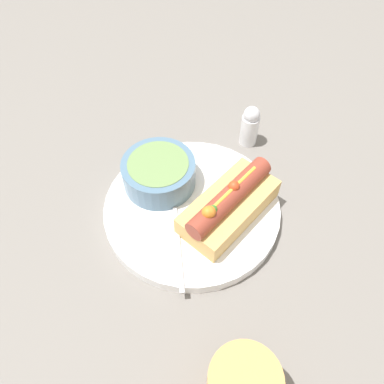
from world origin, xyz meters
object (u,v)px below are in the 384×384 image
at_px(soup_bowl, 159,172).
at_px(hot_dog, 229,204).
at_px(salt_shaker, 250,126).
at_px(spoon, 175,211).

bearing_deg(soup_bowl, hot_dog, -79.35).
xyz_separation_m(soup_bowl, salt_shaker, (0.19, -0.04, -0.01)).
bearing_deg(salt_shaker, soup_bowl, 166.91).
height_order(spoon, salt_shaker, salt_shaker).
height_order(hot_dog, salt_shaker, hot_dog).
bearing_deg(spoon, salt_shaker, -42.55).
relative_size(hot_dog, spoon, 1.15).
relative_size(soup_bowl, salt_shaker, 1.47).
relative_size(spoon, salt_shaker, 1.78).
distance_m(hot_dog, spoon, 0.08).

